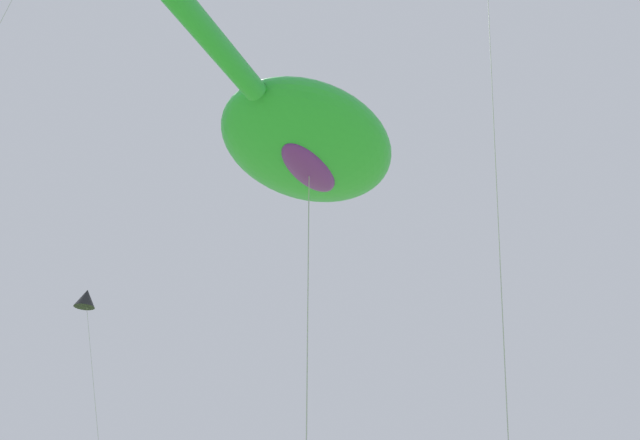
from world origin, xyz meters
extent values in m
ellipsoid|color=green|center=(2.31, 11.66, 10.30)|extent=(6.39, 5.52, 1.36)
ellipsoid|color=purple|center=(2.31, 11.66, 9.69)|extent=(2.55, 1.68, 0.49)
cylinder|color=#B2B2B7|center=(1.53, 10.90, 4.81)|extent=(1.58, 1.56, 9.63)
cone|color=black|center=(4.72, 28.28, 10.93)|extent=(1.08, 1.07, 0.85)
cylinder|color=#B2B2B7|center=(5.54, 26.92, 5.46)|extent=(1.67, 2.75, 10.93)
cylinder|color=#B2B2B7|center=(3.22, 7.07, 10.30)|extent=(2.17, 1.07, 20.61)
camera|label=1|loc=(-6.55, 2.95, 1.93)|focal=33.04mm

